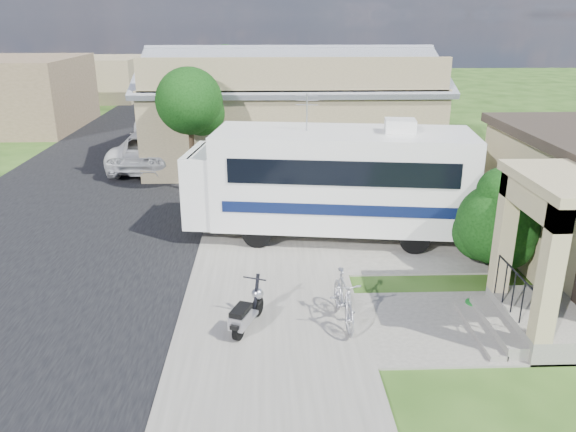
{
  "coord_description": "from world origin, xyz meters",
  "views": [
    {
      "loc": [
        -0.99,
        -11.33,
        6.27
      ],
      "look_at": [
        -0.5,
        2.5,
        1.3
      ],
      "focal_mm": 35.0,
      "sensor_mm": 36.0,
      "label": 1
    }
  ],
  "objects_px": {
    "scooter": "(246,313)",
    "van": "(172,115)",
    "motorhome": "(331,179)",
    "pickup_truck": "(154,148)",
    "shrub": "(500,220)",
    "bicycle": "(344,301)",
    "garden_hose": "(473,306)"
  },
  "relations": [
    {
      "from": "van",
      "to": "garden_hose",
      "type": "xyz_separation_m",
      "value": [
        9.96,
        -20.7,
        -0.89
      ]
    },
    {
      "from": "scooter",
      "to": "bicycle",
      "type": "relative_size",
      "value": 0.78
    },
    {
      "from": "bicycle",
      "to": "van",
      "type": "xyz_separation_m",
      "value": [
        -6.94,
        21.23,
        0.42
      ]
    },
    {
      "from": "scooter",
      "to": "motorhome",
      "type": "bearing_deg",
      "value": 87.71
    },
    {
      "from": "scooter",
      "to": "garden_hose",
      "type": "distance_m",
      "value": 5.15
    },
    {
      "from": "motorhome",
      "to": "van",
      "type": "height_order",
      "value": "motorhome"
    },
    {
      "from": "motorhome",
      "to": "shrub",
      "type": "bearing_deg",
      "value": -25.87
    },
    {
      "from": "motorhome",
      "to": "scooter",
      "type": "distance_m",
      "value": 5.98
    },
    {
      "from": "shrub",
      "to": "pickup_truck",
      "type": "bearing_deg",
      "value": 134.05
    },
    {
      "from": "shrub",
      "to": "bicycle",
      "type": "height_order",
      "value": "shrub"
    },
    {
      "from": "shrub",
      "to": "bicycle",
      "type": "relative_size",
      "value": 1.51
    },
    {
      "from": "bicycle",
      "to": "garden_hose",
      "type": "distance_m",
      "value": 3.1
    },
    {
      "from": "pickup_truck",
      "to": "van",
      "type": "relative_size",
      "value": 0.87
    },
    {
      "from": "bicycle",
      "to": "garden_hose",
      "type": "xyz_separation_m",
      "value": [
        3.02,
        0.53,
        -0.47
      ]
    },
    {
      "from": "motorhome",
      "to": "bicycle",
      "type": "relative_size",
      "value": 4.55
    },
    {
      "from": "motorhome",
      "to": "pickup_truck",
      "type": "distance_m",
      "value": 10.96
    },
    {
      "from": "bicycle",
      "to": "van",
      "type": "relative_size",
      "value": 0.27
    },
    {
      "from": "shrub",
      "to": "scooter",
      "type": "xyz_separation_m",
      "value": [
        -6.28,
        -2.73,
        -0.98
      ]
    },
    {
      "from": "motorhome",
      "to": "scooter",
      "type": "bearing_deg",
      "value": -105.8
    },
    {
      "from": "bicycle",
      "to": "pickup_truck",
      "type": "relative_size",
      "value": 0.32
    },
    {
      "from": "scooter",
      "to": "shrub",
      "type": "bearing_deg",
      "value": 44.57
    },
    {
      "from": "bicycle",
      "to": "garden_hose",
      "type": "bearing_deg",
      "value": 4.85
    },
    {
      "from": "shrub",
      "to": "pickup_truck",
      "type": "distance_m",
      "value": 15.52
    },
    {
      "from": "motorhome",
      "to": "garden_hose",
      "type": "bearing_deg",
      "value": -51.37
    },
    {
      "from": "pickup_truck",
      "to": "motorhome",
      "type": "bearing_deg",
      "value": 132.48
    },
    {
      "from": "scooter",
      "to": "bicycle",
      "type": "distance_m",
      "value": 2.07
    },
    {
      "from": "shrub",
      "to": "scooter",
      "type": "height_order",
      "value": "shrub"
    },
    {
      "from": "motorhome",
      "to": "bicycle",
      "type": "height_order",
      "value": "motorhome"
    },
    {
      "from": "scooter",
      "to": "van",
      "type": "bearing_deg",
      "value": 123.93
    },
    {
      "from": "shrub",
      "to": "van",
      "type": "xyz_separation_m",
      "value": [
        -11.17,
        18.73,
        -0.45
      ]
    },
    {
      "from": "scooter",
      "to": "pickup_truck",
      "type": "xyz_separation_m",
      "value": [
        -4.5,
        13.88,
        0.37
      ]
    },
    {
      "from": "bicycle",
      "to": "pickup_truck",
      "type": "xyz_separation_m",
      "value": [
        -6.55,
        13.64,
        0.26
      ]
    }
  ]
}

